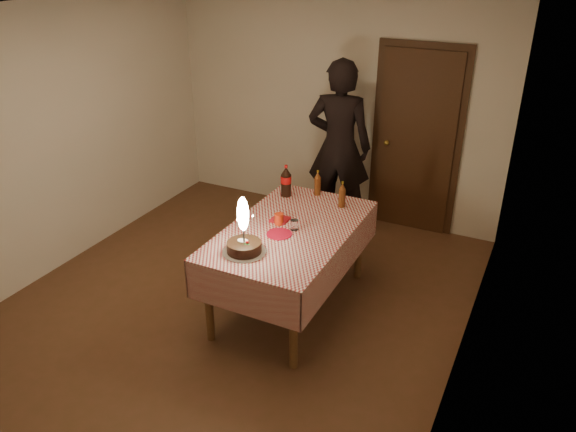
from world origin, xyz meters
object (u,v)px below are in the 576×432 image
object	(u,v)px
amber_bottle_right	(342,195)
photographer	(339,147)
amber_bottle_left	(318,183)
cola_bottle	(286,181)
red_cup	(279,219)
birthday_cake	(244,239)
red_plate	(279,234)
clear_cup	(294,225)
dining_table	(291,239)

from	to	relation	value
amber_bottle_right	photographer	xyz separation A→B (m)	(-0.47, 1.10, 0.06)
amber_bottle_left	cola_bottle	bearing A→B (deg)	-149.18
amber_bottle_right	red_cup	bearing A→B (deg)	-122.22
birthday_cake	cola_bottle	bearing A→B (deg)	99.66
birthday_cake	red_plate	world-z (taller)	birthday_cake
amber_bottle_right	birthday_cake	bearing A→B (deg)	-108.75
red_cup	amber_bottle_right	bearing A→B (deg)	57.78
clear_cup	cola_bottle	world-z (taller)	cola_bottle
red_plate	amber_bottle_right	bearing A→B (deg)	70.01
cola_bottle	amber_bottle_right	distance (m)	0.58
dining_table	cola_bottle	distance (m)	0.74
red_cup	cola_bottle	bearing A→B (deg)	110.66
cola_bottle	red_plate	bearing A→B (deg)	-67.58
red_plate	clear_cup	xyz separation A→B (m)	(0.08, 0.14, 0.04)
amber_bottle_left	photographer	xyz separation A→B (m)	(-0.15, 0.95, 0.06)
clear_cup	photographer	world-z (taller)	photographer
clear_cup	amber_bottle_right	world-z (taller)	amber_bottle_right
clear_cup	photographer	size ratio (longest dim) A/B	0.05
cola_bottle	amber_bottle_right	size ratio (longest dim) A/B	1.25
amber_bottle_left	photographer	world-z (taller)	photographer
cola_bottle	amber_bottle_left	world-z (taller)	cola_bottle
dining_table	cola_bottle	bearing A→B (deg)	119.78
dining_table	red_cup	world-z (taller)	red_cup
cola_bottle	photographer	world-z (taller)	photographer
red_cup	amber_bottle_left	bearing A→B (deg)	86.22
red_cup	dining_table	bearing A→B (deg)	-11.95
cola_bottle	amber_bottle_left	bearing A→B (deg)	30.82
clear_cup	photographer	xyz separation A→B (m)	(-0.27, 1.71, 0.13)
dining_table	red_plate	bearing A→B (deg)	-103.99
birthday_cake	photographer	bearing A→B (deg)	92.12
amber_bottle_left	amber_bottle_right	world-z (taller)	same
dining_table	photographer	size ratio (longest dim) A/B	0.88
clear_cup	amber_bottle_right	distance (m)	0.65
birthday_cake	red_plate	size ratio (longest dim) A/B	2.20
amber_bottle_left	red_cup	bearing A→B (deg)	-93.78
red_cup	clear_cup	bearing A→B (deg)	-11.60
red_cup	amber_bottle_right	world-z (taller)	amber_bottle_right
photographer	clear_cup	bearing A→B (deg)	-80.92
birthday_cake	clear_cup	distance (m)	0.57
amber_bottle_left	photographer	distance (m)	0.96
photographer	red_cup	bearing A→B (deg)	-86.39
red_cup	cola_bottle	size ratio (longest dim) A/B	0.31
clear_cup	amber_bottle_right	bearing A→B (deg)	72.23
clear_cup	photographer	bearing A→B (deg)	99.08
dining_table	photographer	bearing A→B (deg)	97.79
birthday_cake	amber_bottle_left	world-z (taller)	birthday_cake
dining_table	red_cup	size ratio (longest dim) A/B	17.20
amber_bottle_left	amber_bottle_right	size ratio (longest dim) A/B	1.00
red_plate	birthday_cake	bearing A→B (deg)	-106.31
photographer	birthday_cake	bearing A→B (deg)	-87.88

